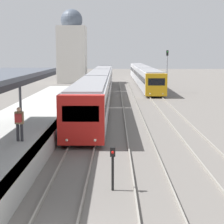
# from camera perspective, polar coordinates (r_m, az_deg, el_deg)

# --- Properties ---
(person_on_platform) EXTENTS (0.40, 0.40, 1.66)m
(person_on_platform) POSITION_cam_1_polar(r_m,az_deg,el_deg) (18.50, -13.97, -1.38)
(person_on_platform) COLOR #2D2D33
(person_on_platform) RESTS_ON station_platform
(train_near) EXTENTS (2.57, 47.72, 3.12)m
(train_near) POSITION_cam_1_polar(r_m,az_deg,el_deg) (43.76, -1.92, 4.35)
(train_near) COLOR red
(train_near) RESTS_ON ground_plane
(train_far) EXTENTS (2.53, 43.90, 3.02)m
(train_far) POSITION_cam_1_polar(r_m,az_deg,el_deg) (65.56, 4.72, 5.79)
(train_far) COLOR gold
(train_far) RESTS_ON ground_plane
(signal_post_near) EXTENTS (0.20, 0.21, 1.70)m
(signal_post_near) POSITION_cam_1_polar(r_m,az_deg,el_deg) (14.34, 0.11, -7.87)
(signal_post_near) COLOR black
(signal_post_near) RESTS_ON ground_plane
(signal_mast_far) EXTENTS (0.28, 0.29, 5.62)m
(signal_mast_far) POSITION_cam_1_polar(r_m,az_deg,el_deg) (50.56, 8.39, 6.87)
(signal_mast_far) COLOR gray
(signal_mast_far) RESTS_ON ground_plane
(distant_domed_building) EXTENTS (4.99, 4.99, 12.96)m
(distant_domed_building) POSITION_cam_1_polar(r_m,az_deg,el_deg) (68.04, -6.10, 9.62)
(distant_domed_building) COLOR silver
(distant_domed_building) RESTS_ON ground_plane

